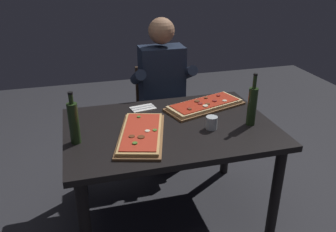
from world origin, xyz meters
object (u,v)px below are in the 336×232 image
object	(u,v)px
oil_bottle_amber	(74,122)
pizza_rectangular_front	(205,105)
wine_bottle_dark	(252,105)
seated_diner	(163,87)
diner_chair	(160,109)
dining_table	(170,138)
pizza_rectangular_left	(141,134)
tumbler_near_camera	(212,123)

from	to	relation	value
oil_bottle_amber	pizza_rectangular_front	bearing A→B (deg)	17.35
wine_bottle_dark	seated_diner	size ratio (longest dim) A/B	0.27
wine_bottle_dark	diner_chair	world-z (taller)	wine_bottle_dark
pizza_rectangular_front	seated_diner	distance (m)	0.54
dining_table	oil_bottle_amber	bearing A→B (deg)	-173.60
diner_chair	seated_diner	xyz separation A→B (m)	(0.00, -0.12, 0.26)
pizza_rectangular_left	diner_chair	world-z (taller)	diner_chair
wine_bottle_dark	diner_chair	bearing A→B (deg)	111.71
pizza_rectangular_front	wine_bottle_dark	size ratio (longest dim) A/B	1.81
dining_table	diner_chair	size ratio (longest dim) A/B	1.61
dining_table	tumbler_near_camera	distance (m)	0.31
oil_bottle_amber	tumbler_near_camera	bearing A→B (deg)	-2.98
dining_table	oil_bottle_amber	xyz separation A→B (m)	(-0.62, -0.07, 0.23)
oil_bottle_amber	diner_chair	xyz separation A→B (m)	(0.76, 0.92, -0.39)
wine_bottle_dark	oil_bottle_amber	world-z (taller)	wine_bottle_dark
seated_diner	tumbler_near_camera	bearing A→B (deg)	-82.74
pizza_rectangular_left	wine_bottle_dark	xyz separation A→B (m)	(0.75, -0.02, 0.12)
pizza_rectangular_front	wine_bottle_dark	world-z (taller)	wine_bottle_dark
diner_chair	seated_diner	distance (m)	0.28
pizza_rectangular_front	diner_chair	distance (m)	0.71
pizza_rectangular_left	dining_table	bearing A→B (deg)	24.69
tumbler_near_camera	dining_table	bearing A→B (deg)	155.65
seated_diner	wine_bottle_dark	bearing A→B (deg)	-65.59
pizza_rectangular_left	tumbler_near_camera	size ratio (longest dim) A/B	7.48
wine_bottle_dark	tumbler_near_camera	distance (m)	0.30
tumbler_near_camera	diner_chair	world-z (taller)	diner_chair
oil_bottle_amber	seated_diner	size ratio (longest dim) A/B	0.25
pizza_rectangular_left	wine_bottle_dark	world-z (taller)	wine_bottle_dark
pizza_rectangular_front	pizza_rectangular_left	xyz separation A→B (m)	(-0.56, -0.33, -0.00)
wine_bottle_dark	dining_table	bearing A→B (deg)	167.15
pizza_rectangular_front	diner_chair	size ratio (longest dim) A/B	0.75
pizza_rectangular_front	pizza_rectangular_left	size ratio (longest dim) A/B	1.01
pizza_rectangular_left	wine_bottle_dark	bearing A→B (deg)	-1.68
pizza_rectangular_front	wine_bottle_dark	bearing A→B (deg)	-60.93
dining_table	diner_chair	xyz separation A→B (m)	(0.14, 0.86, -0.16)
wine_bottle_dark	oil_bottle_amber	size ratio (longest dim) A/B	1.09
tumbler_near_camera	diner_chair	distance (m)	1.02
pizza_rectangular_left	diner_chair	size ratio (longest dim) A/B	0.75
oil_bottle_amber	dining_table	bearing A→B (deg)	6.40
dining_table	tumbler_near_camera	size ratio (longest dim) A/B	16.16
pizza_rectangular_left	tumbler_near_camera	bearing A→B (deg)	-1.81
pizza_rectangular_left	tumbler_near_camera	xyz separation A→B (m)	(0.47, -0.01, 0.02)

